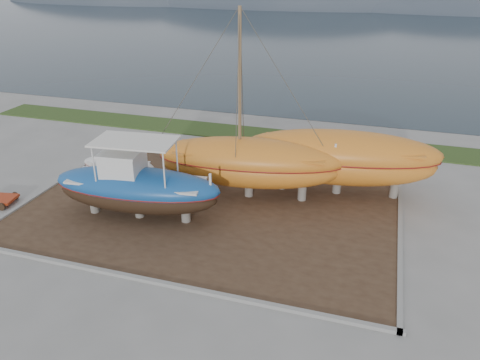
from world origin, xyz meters
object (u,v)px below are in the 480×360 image
(blue_caique, at_px, (136,180))
(orange_sailboat, at_px, (250,109))
(orange_bare_hull, at_px, (339,164))
(white_dinghy, at_px, (119,169))

(blue_caique, xyz_separation_m, orange_sailboat, (4.40, 3.69, 2.75))
(orange_sailboat, distance_m, orange_bare_hull, 5.58)
(white_dinghy, height_order, orange_bare_hull, orange_bare_hull)
(orange_sailboat, bearing_deg, orange_bare_hull, 14.11)
(orange_bare_hull, bearing_deg, orange_sailboat, -164.85)
(orange_sailboat, xyz_separation_m, orange_bare_hull, (4.34, 1.75, -3.04))
(orange_sailboat, bearing_deg, blue_caique, -147.88)
(blue_caique, distance_m, orange_bare_hull, 10.30)
(blue_caique, distance_m, white_dinghy, 4.74)
(white_dinghy, distance_m, orange_bare_hull, 12.02)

